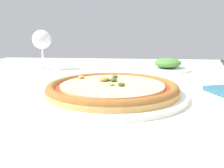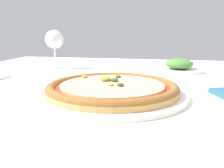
% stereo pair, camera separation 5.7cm
% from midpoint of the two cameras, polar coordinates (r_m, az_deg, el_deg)
% --- Properties ---
extents(dining_table, '(1.32, 1.16, 0.73)m').
position_cam_midpoint_polar(dining_table, '(0.78, 4.83, -4.75)').
color(dining_table, '#997047').
rests_on(dining_table, ground_plane).
extents(pizza_plate, '(0.34, 0.34, 0.04)m').
position_cam_midpoint_polar(pizza_plate, '(0.58, 2.84, -1.30)').
color(pizza_plate, white).
rests_on(pizza_plate, dining_table).
extents(wine_glass_far_left, '(0.07, 0.07, 0.15)m').
position_cam_midpoint_polar(wine_glass_far_left, '(1.00, -11.45, 9.69)').
color(wine_glass_far_left, silver).
rests_on(wine_glass_far_left, dining_table).
extents(side_plate, '(0.17, 0.17, 0.05)m').
position_cam_midpoint_polar(side_plate, '(0.97, 16.76, 3.83)').
color(side_plate, white).
rests_on(side_plate, dining_table).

